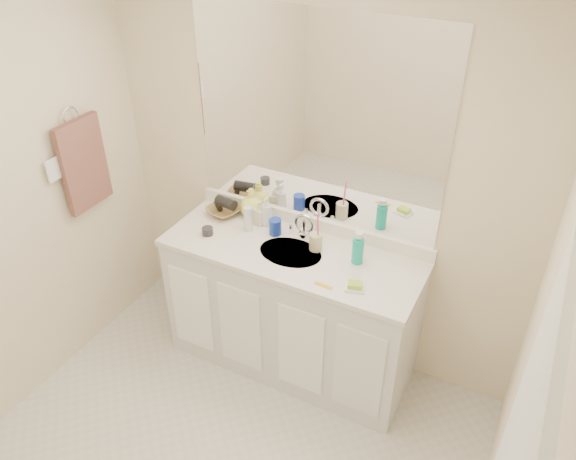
{
  "coord_description": "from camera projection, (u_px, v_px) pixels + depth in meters",
  "views": [
    {
      "loc": [
        1.18,
        -1.3,
        2.76
      ],
      "look_at": [
        0.0,
        0.97,
        1.05
      ],
      "focal_mm": 35.0,
      "sensor_mm": 36.0,
      "label": 1
    }
  ],
  "objects": [
    {
      "name": "mouthwash_bottle",
      "position": [
        358.0,
        251.0,
        3.08
      ],
      "size": [
        0.08,
        0.08,
        0.15
      ],
      "primitive_type": "cylinder",
      "rotation": [
        0.0,
        0.0,
        0.32
      ],
      "color": "#0EAD99",
      "rests_on": "countertop"
    },
    {
      "name": "soap_dish",
      "position": [
        355.0,
        288.0,
        2.92
      ],
      "size": [
        0.12,
        0.11,
        0.01
      ],
      "primitive_type": "cube",
      "rotation": [
        0.0,
        0.0,
        0.27
      ],
      "color": "white",
      "rests_on": "countertop"
    },
    {
      "name": "ceiling",
      "position": [
        132.0,
        7.0,
        1.61
      ],
      "size": [
        2.6,
        2.6,
        0.02
      ],
      "primitive_type": "cube",
      "color": "white",
      "rests_on": "wall_back"
    },
    {
      "name": "towel_ring",
      "position": [
        70.0,
        115.0,
        3.14
      ],
      "size": [
        0.01,
        0.11,
        0.11
      ],
      "primitive_type": "torus",
      "rotation": [
        0.0,
        1.57,
        0.0
      ],
      "color": "silver",
      "rests_on": "wall_left"
    },
    {
      "name": "tan_cup",
      "position": [
        316.0,
        242.0,
        3.19
      ],
      "size": [
        0.08,
        0.08,
        0.1
      ],
      "primitive_type": "cylinder",
      "rotation": [
        0.0,
        0.0,
        -0.07
      ],
      "color": "#C9BB8E",
      "rests_on": "countertop"
    },
    {
      "name": "hair_dryer",
      "position": [
        226.0,
        203.0,
        3.47
      ],
      "size": [
        0.14,
        0.09,
        0.07
      ],
      "primitive_type": "cylinder",
      "rotation": [
        0.0,
        1.57,
        -0.15
      ],
      "color": "black",
      "rests_on": "wicker_basket"
    },
    {
      "name": "soap_bottle_white",
      "position": [
        267.0,
        211.0,
        3.38
      ],
      "size": [
        0.07,
        0.07,
        0.19
      ],
      "primitive_type": "imported",
      "rotation": [
        0.0,
        0.0,
        0.02
      ],
      "color": "white",
      "rests_on": "countertop"
    },
    {
      "name": "dark_jar",
      "position": [
        208.0,
        231.0,
        3.33
      ],
      "size": [
        0.08,
        0.08,
        0.05
      ],
      "primitive_type": "cylinder",
      "rotation": [
        0.0,
        0.0,
        0.24
      ],
      "color": "#2A2A2F",
      "rests_on": "countertop"
    },
    {
      "name": "soap_bottle_yellow",
      "position": [
        252.0,
        203.0,
        3.47
      ],
      "size": [
        0.18,
        0.18,
        0.19
      ],
      "primitive_type": "imported",
      "rotation": [
        0.0,
        0.0,
        -0.23
      ],
      "color": "#EDEC5C",
      "rests_on": "countertop"
    },
    {
      "name": "faucet",
      "position": [
        304.0,
        229.0,
        3.3
      ],
      "size": [
        0.02,
        0.02,
        0.11
      ],
      "primitive_type": "cylinder",
      "color": "silver",
      "rests_on": "countertop"
    },
    {
      "name": "backsplash",
      "position": [
        312.0,
        223.0,
        3.38
      ],
      "size": [
        1.52,
        0.03,
        0.08
      ],
      "primitive_type": "cube",
      "color": "white",
      "rests_on": "countertop"
    },
    {
      "name": "blue_mug",
      "position": [
        275.0,
        227.0,
        3.32
      ],
      "size": [
        0.1,
        0.1,
        0.1
      ],
      "primitive_type": "cylinder",
      "rotation": [
        0.0,
        0.0,
        0.38
      ],
      "color": "#1733A4",
      "rests_on": "countertop"
    },
    {
      "name": "wicker_basket",
      "position": [
        224.0,
        211.0,
        3.52
      ],
      "size": [
        0.25,
        0.25,
        0.05
      ],
      "primitive_type": "imported",
      "rotation": [
        0.0,
        0.0,
        -0.31
      ],
      "color": "olive",
      "rests_on": "countertop"
    },
    {
      "name": "switch_plate",
      "position": [
        53.0,
        170.0,
        3.13
      ],
      "size": [
        0.01,
        0.08,
        0.13
      ],
      "primitive_type": "cube",
      "color": "white",
      "rests_on": "wall_left"
    },
    {
      "name": "wall_right",
      "position": [
        510.0,
        447.0,
        1.78
      ],
      "size": [
        0.02,
        2.6,
        2.4
      ],
      "primitive_type": "cube",
      "color": "beige",
      "rests_on": "floor"
    },
    {
      "name": "hand_towel",
      "position": [
        84.0,
        164.0,
        3.3
      ],
      "size": [
        0.04,
        0.32,
        0.55
      ],
      "primitive_type": "cube",
      "color": "brown",
      "rests_on": "towel_ring"
    },
    {
      "name": "green_soap",
      "position": [
        355.0,
        285.0,
        2.91
      ],
      "size": [
        0.09,
        0.07,
        0.03
      ],
      "primitive_type": "cube",
      "rotation": [
        0.0,
        0.0,
        0.29
      ],
      "color": "#A5C630",
      "rests_on": "soap_dish"
    },
    {
      "name": "vanity_cabinet",
      "position": [
        292.0,
        310.0,
        3.46
      ],
      "size": [
        1.5,
        0.55,
        0.85
      ],
      "primitive_type": "cube",
      "color": "silver",
      "rests_on": "floor"
    },
    {
      "name": "sink_basin",
      "position": [
        290.0,
        254.0,
        3.2
      ],
      "size": [
        0.37,
        0.37,
        0.02
      ],
      "primitive_type": "cylinder",
      "color": "beige",
      "rests_on": "countertop"
    },
    {
      "name": "extra_white_bottle",
      "position": [
        248.0,
        219.0,
        3.34
      ],
      "size": [
        0.06,
        0.06,
        0.16
      ],
      "primitive_type": "cylinder",
      "rotation": [
        0.0,
        0.0,
        0.14
      ],
      "color": "silver",
      "rests_on": "countertop"
    },
    {
      "name": "wall_back",
      "position": [
        314.0,
        181.0,
        3.23
      ],
      "size": [
        2.6,
        0.02,
        2.4
      ],
      "primitive_type": "cube",
      "color": "beige",
      "rests_on": "floor"
    },
    {
      "name": "toothbrush",
      "position": [
        318.0,
        228.0,
        3.13
      ],
      "size": [
        0.02,
        0.04,
        0.2
      ],
      "primitive_type": "cylinder",
      "rotation": [
        0.14,
        0.0,
        0.18
      ],
      "color": "#F64088",
      "rests_on": "tan_cup"
    },
    {
      "name": "mirror",
      "position": [
        315.0,
        123.0,
        3.03
      ],
      "size": [
        1.48,
        0.01,
        1.2
      ],
      "primitive_type": "cube",
      "color": "white",
      "rests_on": "wall_back"
    },
    {
      "name": "countertop",
      "position": [
        292.0,
        252.0,
        3.22
      ],
      "size": [
        1.52,
        0.57,
        0.03
      ],
      "primitive_type": "cube",
      "color": "white",
      "rests_on": "vanity_cabinet"
    },
    {
      "name": "soap_bottle_cream",
      "position": [
        260.0,
        212.0,
        3.4
      ],
      "size": [
        0.08,
        0.08,
        0.15
      ],
      "primitive_type": "imported",
      "rotation": [
        0.0,
        0.0,
        -0.22
      ],
      "color": "beige",
      "rests_on": "countertop"
    },
    {
      "name": "orange_comb",
      "position": [
        323.0,
        285.0,
        2.94
      ],
      "size": [
        0.1,
        0.03,
        0.0
      ],
      "primitive_type": "cube",
      "rotation": [
        0.0,
        0.0,
        -0.06
      ],
      "color": "#FFAE1A",
      "rests_on": "countertop"
    }
  ]
}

